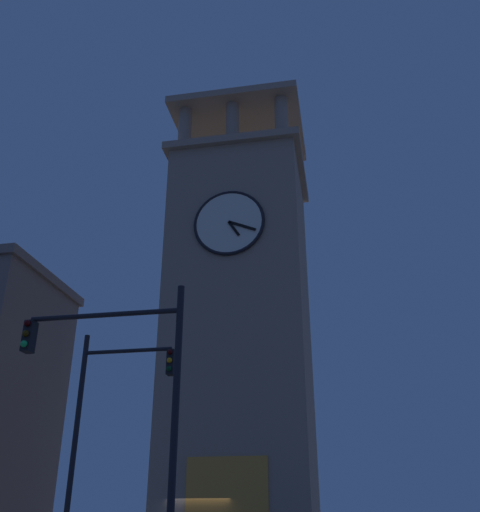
# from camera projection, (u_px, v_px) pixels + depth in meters

# --- Properties ---
(clocktower) EXTENTS (6.94, 6.72, 25.01)m
(clocktower) POSITION_uv_depth(u_px,v_px,m) (241.00, 331.00, 27.33)
(clocktower) COLOR gray
(clocktower) RESTS_ON ground_plane
(traffic_signal_near) EXTENTS (2.96, 0.41, 6.97)m
(traffic_signal_near) POSITION_uv_depth(u_px,v_px,m) (104.00, 417.00, 16.50)
(traffic_signal_near) COLOR black
(traffic_signal_near) RESTS_ON ground_plane
(traffic_signal_mid) EXTENTS (3.85, 0.41, 6.66)m
(traffic_signal_mid) POSITION_uv_depth(u_px,v_px,m) (126.00, 388.00, 12.38)
(traffic_signal_mid) COLOR black
(traffic_signal_mid) RESTS_ON ground_plane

